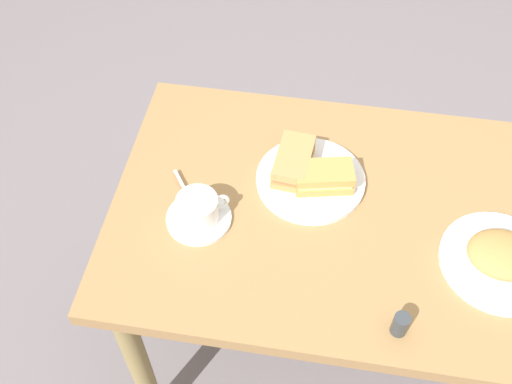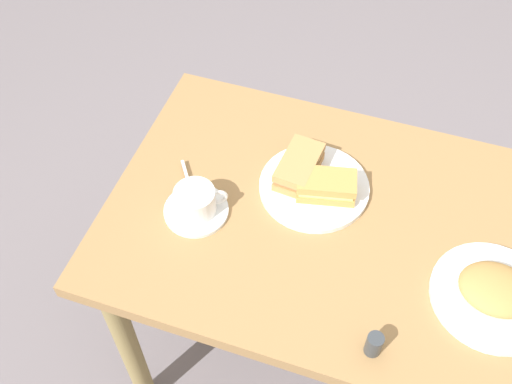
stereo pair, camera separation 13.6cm
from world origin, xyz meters
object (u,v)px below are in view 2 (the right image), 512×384
(dining_table, at_px, (350,253))
(coffee_cup, at_px, (196,200))
(sandwich_front, at_px, (326,186))
(spoon, at_px, (188,181))
(sandwich_plate, at_px, (314,187))
(sandwich_back, at_px, (299,167))
(side_plate, at_px, (492,296))
(salt_shaker, at_px, (374,344))
(coffee_saucer, at_px, (196,210))

(dining_table, relative_size, coffee_cup, 9.98)
(sandwich_front, distance_m, spoon, 0.32)
(sandwich_plate, relative_size, sandwich_back, 1.72)
(sandwich_back, distance_m, side_plate, 0.49)
(sandwich_back, bearing_deg, coffee_cup, 41.70)
(sandwich_plate, distance_m, salt_shaker, 0.40)
(sandwich_plate, relative_size, coffee_cup, 2.27)
(salt_shaker, bearing_deg, side_plate, -137.72)
(coffee_saucer, xyz_separation_m, coffee_cup, (-0.00, -0.00, 0.04))
(dining_table, xyz_separation_m, spoon, (0.39, 0.01, 0.12))
(sandwich_plate, bearing_deg, coffee_cup, 32.47)
(coffee_saucer, height_order, spoon, spoon)
(sandwich_front, xyz_separation_m, sandwich_back, (0.07, -0.03, 0.00))
(sandwich_front, distance_m, coffee_cup, 0.29)
(sandwich_back, bearing_deg, sandwich_front, 155.32)
(sandwich_back, bearing_deg, sandwich_plate, 155.81)
(sandwich_front, height_order, coffee_cup, coffee_cup)
(sandwich_front, height_order, spoon, sandwich_front)
(coffee_saucer, distance_m, salt_shaker, 0.48)
(spoon, height_order, salt_shaker, salt_shaker)
(sandwich_front, height_order, salt_shaker, sandwich_front)
(sandwich_front, xyz_separation_m, side_plate, (-0.38, 0.14, -0.03))
(dining_table, xyz_separation_m, sandwich_back, (0.16, -0.09, 0.15))
(sandwich_front, distance_m, salt_shaker, 0.38)
(dining_table, bearing_deg, sandwich_plate, -32.08)
(coffee_cup, xyz_separation_m, spoon, (0.05, -0.07, -0.03))
(coffee_saucer, relative_size, side_plate, 0.58)
(coffee_saucer, distance_m, coffee_cup, 0.04)
(salt_shaker, bearing_deg, sandwich_plate, -58.78)
(side_plate, bearing_deg, dining_table, -15.70)
(spoon, xyz_separation_m, salt_shaker, (-0.49, 0.26, 0.02))
(coffee_cup, height_order, salt_shaker, coffee_cup)
(dining_table, bearing_deg, salt_shaker, 108.76)
(dining_table, relative_size, spoon, 12.67)
(side_plate, bearing_deg, salt_shaker, 42.28)
(spoon, bearing_deg, salt_shaker, 151.64)
(sandwich_back, xyz_separation_m, side_plate, (-0.46, 0.18, -0.03))
(dining_table, height_order, salt_shaker, salt_shaker)
(side_plate, bearing_deg, sandwich_plate, -20.72)
(dining_table, xyz_separation_m, side_plate, (-0.30, 0.08, 0.11))
(coffee_saucer, height_order, coffee_cup, coffee_cup)
(sandwich_back, relative_size, spoon, 1.67)
(sandwich_front, distance_m, coffee_saucer, 0.30)
(sandwich_front, bearing_deg, coffee_saucer, 27.01)
(dining_table, distance_m, coffee_cup, 0.38)
(sandwich_back, bearing_deg, side_plate, 158.94)
(sandwich_plate, distance_m, coffee_saucer, 0.27)
(salt_shaker, bearing_deg, sandwich_front, -61.55)
(spoon, height_order, side_plate, spoon)
(spoon, bearing_deg, sandwich_plate, -163.69)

